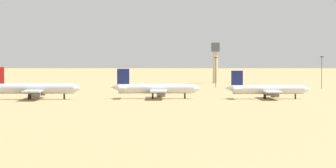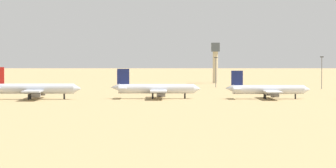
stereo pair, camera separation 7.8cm
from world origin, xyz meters
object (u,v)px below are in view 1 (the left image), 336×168
Objects in this scene: parked_jet_navy_3 at (267,90)px; control_tower at (215,59)px; parked_jet_red_1 at (32,89)px; light_pole_mid at (322,70)px; light_pole_west at (216,70)px; parked_jet_navy_2 at (155,89)px.

parked_jet_navy_3 is 178.90m from control_tower.
light_pole_mid is at bearing 34.28° from parked_jet_red_1.
parked_jet_navy_2 is at bearing -104.86° from light_pole_west.
parked_jet_navy_3 is 2.08× the size of light_pole_mid.
light_pole_mid is (51.34, -84.69, -5.31)m from control_tower.
parked_jet_navy_2 is at bearing -132.22° from light_pole_mid.
control_tower is at bearing 63.93° from parked_jet_red_1.
parked_jet_red_1 is 2.34× the size of light_pole_mid.
parked_jet_navy_3 is at bearing -111.87° from light_pole_mid.
control_tower is 1.47× the size of light_pole_mid.
parked_jet_navy_3 is 2.14× the size of light_pole_west.
light_pole_west is at bearing 73.86° from parked_jet_navy_2.
parked_jet_red_1 is 1.59× the size of control_tower.
control_tower reaches higher than parked_jet_red_1.
parked_jet_red_1 is 2.42× the size of light_pole_west.
parked_jet_navy_2 is 179.67m from control_tower.
parked_jet_red_1 is 95.62m from parked_jet_navy_3.
parked_jet_navy_2 is (49.72, 5.47, -0.25)m from parked_jet_red_1.
parked_jet_red_1 is at bearing -114.17° from control_tower.
control_tower reaches higher than parked_jet_navy_3.
light_pole_west is (79.20, 116.57, 5.11)m from parked_jet_red_1.
parked_jet_navy_3 is at bearing -81.75° from light_pole_west.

